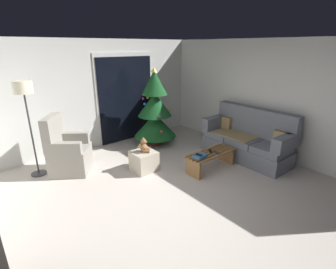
{
  "coord_description": "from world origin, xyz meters",
  "views": [
    {
      "loc": [
        -2.31,
        -2.58,
        2.35
      ],
      "look_at": [
        0.4,
        0.7,
        0.85
      ],
      "focal_mm": 27.09,
      "sensor_mm": 36.0,
      "label": 1
    }
  ],
  "objects_px": {
    "couch": "(247,140)",
    "ottoman": "(144,161)",
    "christmas_tree": "(155,111)",
    "armchair": "(67,152)",
    "cell_phone": "(199,155)",
    "floor_lamp": "(25,97)",
    "remote_graphite": "(216,152)",
    "remote_black": "(210,151)",
    "teddy_bear_honey_by_tree": "(140,151)",
    "book_stack": "(200,156)",
    "coffee_table": "(211,158)",
    "teddy_bear_chestnut": "(144,146)"
  },
  "relations": [
    {
      "from": "couch",
      "to": "ottoman",
      "type": "xyz_separation_m",
      "value": [
        -2.11,
        0.92,
        -0.2
      ]
    },
    {
      "from": "christmas_tree",
      "to": "armchair",
      "type": "relative_size",
      "value": 1.67
    },
    {
      "from": "cell_phone",
      "to": "floor_lamp",
      "type": "relative_size",
      "value": 0.08
    },
    {
      "from": "remote_graphite",
      "to": "remote_black",
      "type": "bearing_deg",
      "value": -61.68
    },
    {
      "from": "couch",
      "to": "teddy_bear_honey_by_tree",
      "type": "distance_m",
      "value": 2.37
    },
    {
      "from": "teddy_bear_honey_by_tree",
      "to": "book_stack",
      "type": "bearing_deg",
      "value": -77.58
    },
    {
      "from": "coffee_table",
      "to": "teddy_bear_honey_by_tree",
      "type": "bearing_deg",
      "value": 116.56
    },
    {
      "from": "floor_lamp",
      "to": "ottoman",
      "type": "xyz_separation_m",
      "value": [
        1.67,
        -1.16,
        -1.31
      ]
    },
    {
      "from": "couch",
      "to": "teddy_bear_chestnut",
      "type": "bearing_deg",
      "value": 156.54
    },
    {
      "from": "cell_phone",
      "to": "teddy_bear_honey_by_tree",
      "type": "height_order",
      "value": "cell_phone"
    },
    {
      "from": "coffee_table",
      "to": "armchair",
      "type": "height_order",
      "value": "armchair"
    },
    {
      "from": "floor_lamp",
      "to": "ottoman",
      "type": "distance_m",
      "value": 2.41
    },
    {
      "from": "book_stack",
      "to": "christmas_tree",
      "type": "distance_m",
      "value": 1.96
    },
    {
      "from": "cell_phone",
      "to": "ottoman",
      "type": "distance_m",
      "value": 1.11
    },
    {
      "from": "remote_graphite",
      "to": "teddy_bear_chestnut",
      "type": "xyz_separation_m",
      "value": [
        -1.09,
        0.89,
        0.14
      ]
    },
    {
      "from": "armchair",
      "to": "remote_graphite",
      "type": "bearing_deg",
      "value": -38.55
    },
    {
      "from": "remote_black",
      "to": "armchair",
      "type": "height_order",
      "value": "armchair"
    },
    {
      "from": "cell_phone",
      "to": "floor_lamp",
      "type": "height_order",
      "value": "floor_lamp"
    },
    {
      "from": "couch",
      "to": "armchair",
      "type": "distance_m",
      "value": 3.74
    },
    {
      "from": "remote_black",
      "to": "cell_phone",
      "type": "height_order",
      "value": "cell_phone"
    },
    {
      "from": "book_stack",
      "to": "armchair",
      "type": "xyz_separation_m",
      "value": [
        -1.83,
        1.77,
        -0.0
      ]
    },
    {
      "from": "coffee_table",
      "to": "ottoman",
      "type": "bearing_deg",
      "value": 142.62
    },
    {
      "from": "remote_graphite",
      "to": "ottoman",
      "type": "relative_size",
      "value": 0.35
    },
    {
      "from": "remote_black",
      "to": "teddy_bear_chestnut",
      "type": "distance_m",
      "value": 1.31
    },
    {
      "from": "christmas_tree",
      "to": "floor_lamp",
      "type": "relative_size",
      "value": 1.06
    },
    {
      "from": "cell_phone",
      "to": "floor_lamp",
      "type": "distance_m",
      "value": 3.25
    },
    {
      "from": "ottoman",
      "to": "cell_phone",
      "type": "bearing_deg",
      "value": -53.51
    },
    {
      "from": "christmas_tree",
      "to": "armchair",
      "type": "xyz_separation_m",
      "value": [
        -2.19,
        -0.1,
        -0.44
      ]
    },
    {
      "from": "remote_black",
      "to": "teddy_bear_honey_by_tree",
      "type": "relative_size",
      "value": 0.55
    },
    {
      "from": "remote_black",
      "to": "book_stack",
      "type": "relative_size",
      "value": 0.61
    },
    {
      "from": "ottoman",
      "to": "teddy_bear_honey_by_tree",
      "type": "relative_size",
      "value": 1.54
    },
    {
      "from": "couch",
      "to": "coffee_table",
      "type": "relative_size",
      "value": 1.77
    },
    {
      "from": "book_stack",
      "to": "christmas_tree",
      "type": "height_order",
      "value": "christmas_tree"
    },
    {
      "from": "christmas_tree",
      "to": "ottoman",
      "type": "bearing_deg",
      "value": -135.69
    },
    {
      "from": "couch",
      "to": "cell_phone",
      "type": "height_order",
      "value": "couch"
    },
    {
      "from": "couch",
      "to": "teddy_bear_honey_by_tree",
      "type": "height_order",
      "value": "couch"
    },
    {
      "from": "remote_graphite",
      "to": "cell_phone",
      "type": "bearing_deg",
      "value": 8.32
    },
    {
      "from": "teddy_bear_honey_by_tree",
      "to": "teddy_bear_chestnut",
      "type": "bearing_deg",
      "value": -116.89
    },
    {
      "from": "couch",
      "to": "christmas_tree",
      "type": "xyz_separation_m",
      "value": [
        -1.08,
        1.92,
        0.44
      ]
    },
    {
      "from": "remote_graphite",
      "to": "armchair",
      "type": "height_order",
      "value": "armchair"
    },
    {
      "from": "teddy_bear_honey_by_tree",
      "to": "floor_lamp",
      "type": "bearing_deg",
      "value": 165.52
    },
    {
      "from": "book_stack",
      "to": "teddy_bear_chestnut",
      "type": "relative_size",
      "value": 0.9
    },
    {
      "from": "christmas_tree",
      "to": "teddy_bear_honey_by_tree",
      "type": "xyz_separation_m",
      "value": [
        -0.69,
        -0.37,
        -0.72
      ]
    },
    {
      "from": "armchair",
      "to": "teddy_bear_chestnut",
      "type": "relative_size",
      "value": 3.96
    },
    {
      "from": "floor_lamp",
      "to": "teddy_bear_honey_by_tree",
      "type": "distance_m",
      "value": 2.49
    },
    {
      "from": "couch",
      "to": "armchair",
      "type": "relative_size",
      "value": 1.72
    },
    {
      "from": "ottoman",
      "to": "remote_black",
      "type": "bearing_deg",
      "value": -36.21
    },
    {
      "from": "coffee_table",
      "to": "floor_lamp",
      "type": "distance_m",
      "value": 3.59
    },
    {
      "from": "couch",
      "to": "floor_lamp",
      "type": "relative_size",
      "value": 1.09
    },
    {
      "from": "christmas_tree",
      "to": "teddy_bear_honey_by_tree",
      "type": "relative_size",
      "value": 6.62
    }
  ]
}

